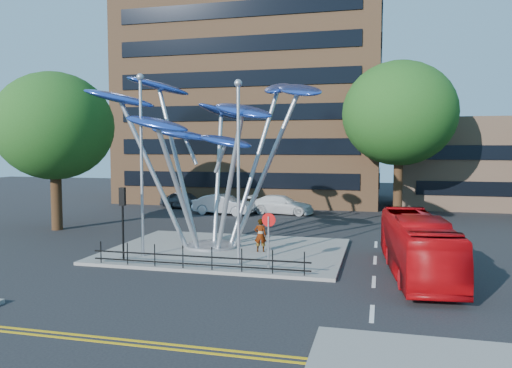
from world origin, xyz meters
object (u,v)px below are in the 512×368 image
(street_lamp_left, at_px, (141,149))
(parked_car_mid, at_px, (223,204))
(traffic_light_island, at_px, (123,208))
(parked_car_right, at_px, (281,205))
(street_lamp_right, at_px, (238,155))
(tree_left, at_px, (54,126))
(no_entry_sign_island, at_px, (269,231))
(tree_right, at_px, (399,114))
(red_bus, at_px, (417,245))
(leaf_sculpture, at_px, (211,120))
(pedestrian, at_px, (260,235))
(parked_car_left, at_px, (185,200))

(street_lamp_left, bearing_deg, parked_car_mid, 93.95)
(traffic_light_island, height_order, parked_car_right, traffic_light_island)
(street_lamp_right, bearing_deg, traffic_light_island, -174.81)
(tree_left, xyz_separation_m, no_entry_sign_island, (16.00, -7.48, -4.98))
(tree_right, height_order, parked_car_mid, tree_right)
(tree_right, bearing_deg, tree_left, -151.39)
(red_bus, distance_m, parked_car_right, 20.02)
(leaf_sculpture, xyz_separation_m, red_bus, (10.33, -3.14, -5.59))
(street_lamp_left, relative_size, no_entry_sign_island, 3.59)
(red_bus, distance_m, pedestrian, 7.79)
(leaf_sculpture, distance_m, parked_car_right, 15.80)
(leaf_sculpture, distance_m, parked_car_mid, 14.86)
(street_lamp_left, relative_size, parked_car_right, 1.68)
(tree_right, height_order, leaf_sculpture, tree_right)
(red_bus, bearing_deg, no_entry_sign_island, -176.12)
(parked_car_left, distance_m, parked_car_right, 9.11)
(no_entry_sign_island, xyz_separation_m, red_bus, (6.26, 1.03, -0.54))
(tree_left, bearing_deg, street_lamp_left, -34.38)
(tree_right, relative_size, tree_left, 1.17)
(pedestrian, bearing_deg, street_lamp_left, 15.44)
(leaf_sculpture, bearing_deg, street_lamp_right, -55.09)
(street_lamp_right, xyz_separation_m, parked_car_right, (-1.62, 18.22, -4.33))
(tree_left, xyz_separation_m, street_lamp_left, (9.50, -6.50, -1.44))
(parked_car_left, bearing_deg, pedestrian, -140.83)
(leaf_sculpture, bearing_deg, traffic_light_island, -125.04)
(tree_left, bearing_deg, red_bus, -16.17)
(street_lamp_left, bearing_deg, pedestrian, 23.93)
(tree_left, distance_m, pedestrian, 16.45)
(street_lamp_right, xyz_separation_m, parked_car_mid, (-6.12, 16.78, -4.27))
(tree_left, xyz_separation_m, pedestrian, (14.83, -4.14, -5.80))
(street_lamp_left, height_order, parked_car_mid, street_lamp_left)
(parked_car_mid, bearing_deg, leaf_sculpture, -158.29)
(parked_car_mid, xyz_separation_m, parked_car_right, (4.50, 1.44, -0.06))
(tree_right, xyz_separation_m, street_lamp_left, (-12.50, -18.50, -2.68))
(leaf_sculpture, xyz_separation_m, street_lamp_left, (-2.43, -3.18, -1.52))
(tree_right, bearing_deg, traffic_light_island, -123.69)
(street_lamp_right, relative_size, no_entry_sign_island, 3.39)
(parked_car_mid, bearing_deg, traffic_light_island, -171.42)
(no_entry_sign_island, xyz_separation_m, parked_car_right, (-3.12, 18.70, -1.05))
(no_entry_sign_island, relative_size, parked_car_left, 0.56)
(traffic_light_island, bearing_deg, street_lamp_left, 63.43)
(pedestrian, relative_size, parked_car_mid, 0.34)
(street_lamp_right, bearing_deg, no_entry_sign_island, -17.87)
(tree_right, relative_size, no_entry_sign_island, 4.94)
(leaf_sculpture, height_order, parked_car_left, leaf_sculpture)
(street_lamp_right, bearing_deg, red_bus, 4.02)
(traffic_light_island, bearing_deg, leaf_sculpture, 54.96)
(pedestrian, distance_m, parked_car_mid, 15.34)
(parked_car_left, distance_m, parked_car_mid, 5.33)
(red_bus, xyz_separation_m, parked_car_right, (-9.38, 17.67, -0.52))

